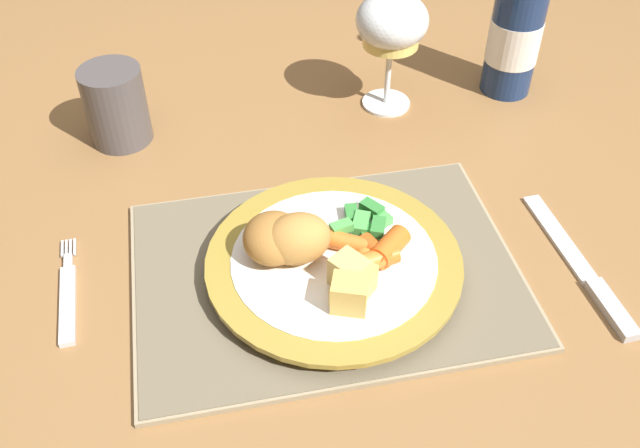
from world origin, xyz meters
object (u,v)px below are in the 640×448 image
object	(u,v)px
bottle	(517,25)
dinner_plate	(334,265)
table_knife	(586,274)
fork	(68,297)
wine_glass	(392,26)
drinking_cup	(116,104)
dining_table	(314,176)

from	to	relation	value
bottle	dinner_plate	bearing A→B (deg)	-135.93
table_knife	fork	bearing A→B (deg)	171.64
fork	wine_glass	bearing A→B (deg)	33.80
fork	wine_glass	size ratio (longest dim) A/B	0.92
wine_glass	drinking_cup	world-z (taller)	wine_glass
table_knife	wine_glass	xyz separation A→B (m)	(-0.11, 0.33, 0.11)
wine_glass	table_knife	bearing A→B (deg)	-71.38
dinner_plate	fork	size ratio (longest dim) A/B	1.80
table_knife	drinking_cup	bearing A→B (deg)	143.83
table_knife	bottle	world-z (taller)	bottle
dinner_plate	bottle	distance (m)	0.41
dinner_plate	fork	bearing A→B (deg)	174.66
wine_glass	dining_table	bearing A→B (deg)	-161.03
dinner_plate	wine_glass	size ratio (longest dim) A/B	1.66
dinner_plate	wine_glass	world-z (taller)	wine_glass
wine_glass	bottle	world-z (taller)	bottle
table_knife	wine_glass	bearing A→B (deg)	108.62
dining_table	drinking_cup	bearing A→B (deg)	172.85
dinner_plate	wine_glass	distance (m)	0.32
dining_table	fork	world-z (taller)	fork
dining_table	wine_glass	world-z (taller)	wine_glass
fork	bottle	world-z (taller)	bottle
fork	drinking_cup	distance (m)	0.26
dining_table	wine_glass	distance (m)	0.21
wine_glass	bottle	size ratio (longest dim) A/B	0.61
dining_table	drinking_cup	xyz separation A→B (m)	(-0.23, 0.03, 0.12)
fork	dinner_plate	bearing A→B (deg)	-5.34
table_knife	dinner_plate	bearing A→B (deg)	168.53
fork	bottle	distance (m)	0.60
dinner_plate	drinking_cup	distance (m)	0.34
table_knife	drinking_cup	size ratio (longest dim) A/B	2.16
dining_table	fork	xyz separation A→B (m)	(-0.28, -0.22, 0.08)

